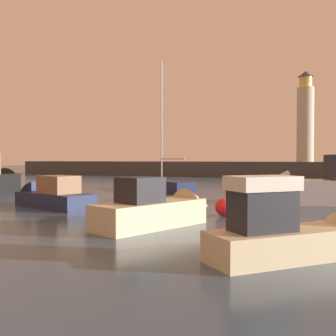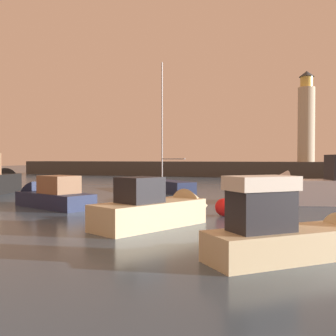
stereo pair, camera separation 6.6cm
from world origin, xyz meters
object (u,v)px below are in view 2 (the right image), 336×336
mooring_buoy (224,207)px  sailboat_moored (166,185)px  motorboat_1 (300,233)px  motorboat_4 (164,209)px  lighthouse (306,119)px  motorboat_0 (45,196)px  motorboat_3 (320,188)px

mooring_buoy → sailboat_moored: bearing=120.9°
motorboat_1 → motorboat_4: (-5.57, 3.98, -0.03)m
motorboat_4 → lighthouse: bearing=83.2°
motorboat_0 → motorboat_3: motorboat_3 is taller
lighthouse → motorboat_0: (-14.57, -43.25, -8.23)m
motorboat_3 → motorboat_4: motorboat_3 is taller
lighthouse → motorboat_1: 51.72m
sailboat_moored → mooring_buoy: 14.95m
motorboat_0 → mooring_buoy: (10.88, -0.47, -0.17)m
motorboat_4 → sailboat_moored: size_ratio=0.58×
motorboat_1 → mooring_buoy: 8.23m
motorboat_0 → motorboat_3: 16.92m
motorboat_1 → motorboat_4: size_ratio=0.80×
lighthouse → motorboat_4: 48.12m
motorboat_0 → mooring_buoy: size_ratio=7.88×
lighthouse → motorboat_0: lighthouse is taller
motorboat_0 → motorboat_1: bearing=-28.3°
lighthouse → motorboat_4: lighthouse is taller
motorboat_4 → sailboat_moored: sailboat_moored is taller
motorboat_3 → sailboat_moored: size_ratio=0.84×
lighthouse → motorboat_3: lighthouse is taller
sailboat_moored → mooring_buoy: size_ratio=12.89×
motorboat_4 → mooring_buoy: (1.91, 3.38, -0.24)m
motorboat_0 → motorboat_4: (8.98, -3.85, 0.07)m
motorboat_1 → sailboat_moored: size_ratio=0.46×
motorboat_4 → motorboat_1: bearing=-35.6°
motorboat_3 → sailboat_moored: (-12.30, 5.65, -0.47)m
sailboat_moored → lighthouse: bearing=69.8°
motorboat_0 → mooring_buoy: bearing=-2.5°
motorboat_4 → sailboat_moored: bearing=109.6°
motorboat_0 → motorboat_1: motorboat_1 is taller
lighthouse → motorboat_0: size_ratio=1.98×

